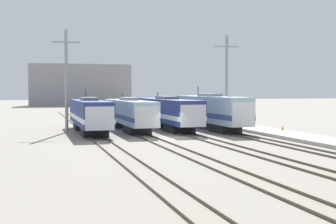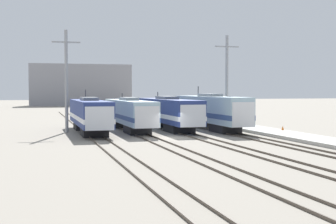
{
  "view_description": "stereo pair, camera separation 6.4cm",
  "coord_description": "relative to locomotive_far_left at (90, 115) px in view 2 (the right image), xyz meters",
  "views": [
    {
      "loc": [
        -13.52,
        -44.99,
        4.76
      ],
      "look_at": [
        0.55,
        3.62,
        2.44
      ],
      "focal_mm": 50.0,
      "sensor_mm": 36.0,
      "label": 1
    },
    {
      "loc": [
        -13.45,
        -45.01,
        4.76
      ],
      "look_at": [
        0.55,
        3.62,
        2.44
      ],
      "focal_mm": 50.0,
      "sensor_mm": 36.0,
      "label": 2
    }
  ],
  "objects": [
    {
      "name": "rail_pair_center_right",
      "position": [
        9.89,
        -7.65,
        -1.99
      ],
      "size": [
        1.51,
        120.0,
        0.15
      ],
      "color": "#4C4238",
      "rests_on": "ground_plane"
    },
    {
      "name": "ground_plane",
      "position": [
        7.42,
        -7.65,
        -2.07
      ],
      "size": [
        400.0,
        400.0,
        0.0
      ],
      "primitive_type": "plane",
      "color": "gray"
    },
    {
      "name": "rail_pair_center_left",
      "position": [
        4.95,
        -7.65,
        -1.99
      ],
      "size": [
        1.51,
        120.0,
        0.15
      ],
      "color": "#4C4238",
      "rests_on": "ground_plane"
    },
    {
      "name": "locomotive_center_right",
      "position": [
        9.89,
        2.76,
        0.03
      ],
      "size": [
        3.08,
        20.05,
        4.57
      ],
      "color": "black",
      "rests_on": "ground_plane"
    },
    {
      "name": "depot_building",
      "position": [
        8.32,
        98.08,
        4.43
      ],
      "size": [
        31.45,
        9.54,
        13.0
      ],
      "color": "gray",
      "rests_on": "ground_plane"
    },
    {
      "name": "locomotive_center_left",
      "position": [
        4.95,
        2.15,
        -0.03
      ],
      "size": [
        2.83,
        19.17,
        4.43
      ],
      "color": "#232326",
      "rests_on": "ground_plane"
    },
    {
      "name": "catenary_tower_right",
      "position": [
        17.27,
        1.64,
        3.97
      ],
      "size": [
        3.18,
        0.37,
        11.63
      ],
      "color": "gray",
      "rests_on": "ground_plane"
    },
    {
      "name": "rail_pair_far_right",
      "position": [
        14.84,
        -7.65,
        -1.99
      ],
      "size": [
        1.5,
        120.0,
        0.15
      ],
      "color": "#4C4238",
      "rests_on": "ground_plane"
    },
    {
      "name": "locomotive_far_left",
      "position": [
        0.0,
        0.0,
        0.0
      ],
      "size": [
        3.07,
        17.44,
        4.88
      ],
      "color": "black",
      "rests_on": "ground_plane"
    },
    {
      "name": "locomotive_far_right",
      "position": [
        14.84,
        0.63,
        0.19
      ],
      "size": [
        2.8,
        19.33,
        5.33
      ],
      "color": "#232326",
      "rests_on": "ground_plane"
    },
    {
      "name": "catenary_tower_left",
      "position": [
        -2.43,
        1.64,
        3.97
      ],
      "size": [
        3.18,
        0.37,
        11.63
      ],
      "color": "gray",
      "rests_on": "ground_plane"
    },
    {
      "name": "rail_pair_far_left",
      "position": [
        -0.0,
        -7.65,
        -1.99
      ],
      "size": [
        1.5,
        120.0,
        0.15
      ],
      "color": "#4C4238",
      "rests_on": "ground_plane"
    },
    {
      "name": "traffic_cone",
      "position": [
        20.78,
        -6.03,
        -1.49
      ],
      "size": [
        0.31,
        0.31,
        0.48
      ],
      "color": "orange",
      "rests_on": "platform"
    },
    {
      "name": "platform",
      "position": [
        19.27,
        -7.65,
        -1.9
      ],
      "size": [
        4.0,
        120.0,
        0.33
      ],
      "color": "#A8A59E",
      "rests_on": "ground_plane"
    }
  ]
}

